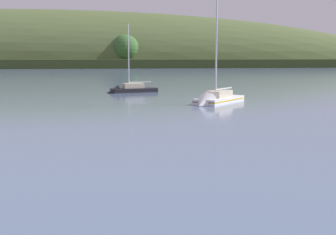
# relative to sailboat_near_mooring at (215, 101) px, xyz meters

# --- Properties ---
(far_shoreline_hill) EXTENTS (550.49, 119.78, 61.77)m
(far_shoreline_hill) POSITION_rel_sailboat_near_mooring_xyz_m (-56.92, 203.74, -0.14)
(far_shoreline_hill) COLOR #35401E
(far_shoreline_hill) RESTS_ON ground
(sailboat_near_mooring) EXTENTS (7.82, 9.12, 14.32)m
(sailboat_near_mooring) POSITION_rel_sailboat_near_mooring_xyz_m (0.00, 0.00, 0.00)
(sailboat_near_mooring) COLOR white
(sailboat_near_mooring) RESTS_ON ground
(sailboat_outer_reach) EXTENTS (8.30, 4.92, 11.65)m
(sailboat_outer_reach) POSITION_rel_sailboat_near_mooring_xyz_m (-10.46, 17.94, -0.06)
(sailboat_outer_reach) COLOR #232328
(sailboat_outer_reach) RESTS_ON ground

